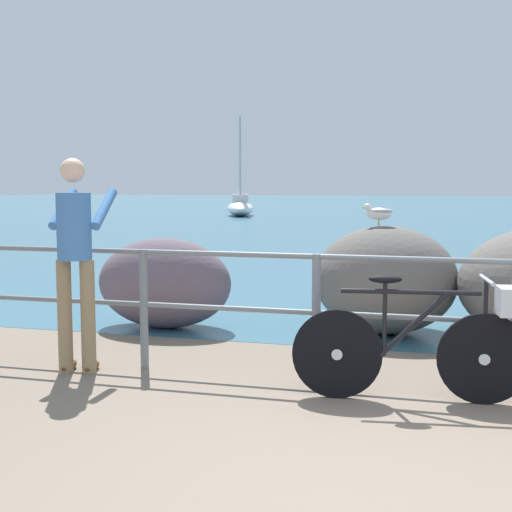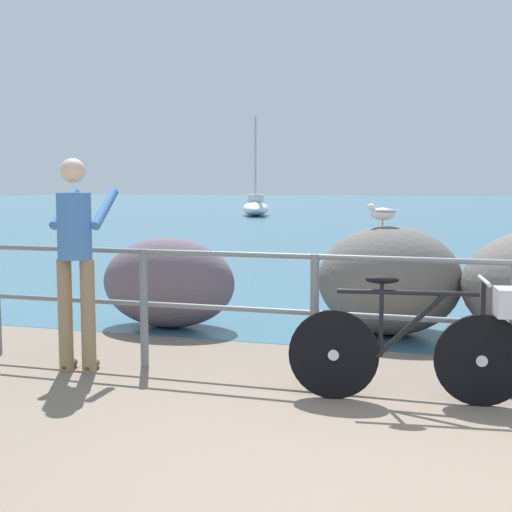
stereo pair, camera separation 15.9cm
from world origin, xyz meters
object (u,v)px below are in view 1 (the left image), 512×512
object	(u,v)px
person_at_railing	(76,254)
seagull	(379,213)
bicycle	(431,339)
breakwater_boulder_main	(385,280)
breakwater_boulder_left	(164,283)
sailboat	(240,202)

from	to	relation	value
person_at_railing	seagull	world-z (taller)	person_at_railing
bicycle	seagull	size ratio (longest dim) A/B	4.99
person_at_railing	bicycle	bearing A→B (deg)	-100.24
breakwater_boulder_main	seagull	world-z (taller)	seagull
breakwater_boulder_left	seagull	size ratio (longest dim) A/B	4.45
person_at_railing	breakwater_boulder_left	distance (m)	1.94
breakwater_boulder_left	breakwater_boulder_main	bearing A→B (deg)	8.73
breakwater_boulder_main	sailboat	size ratio (longest dim) A/B	0.24
bicycle	person_at_railing	distance (m)	2.91
seagull	breakwater_boulder_main	bearing A→B (deg)	-169.23
person_at_railing	sailboat	world-z (taller)	sailboat
bicycle	breakwater_boulder_main	world-z (taller)	breakwater_boulder_main
breakwater_boulder_left	seagull	world-z (taller)	seagull
bicycle	person_at_railing	xyz separation A→B (m)	(-2.86, 0.05, 0.53)
breakwater_boulder_left	sailboat	distance (m)	27.32
bicycle	sailboat	distance (m)	30.00
seagull	sailboat	distance (m)	27.66
bicycle	breakwater_boulder_left	xyz separation A→B (m)	(-2.87, 1.93, 0.03)
bicycle	breakwater_boulder_main	bearing A→B (deg)	95.37
breakwater_boulder_main	sailboat	distance (m)	27.67
seagull	sailboat	size ratio (longest dim) A/B	0.05
person_at_railing	sailboat	bearing A→B (deg)	4.72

